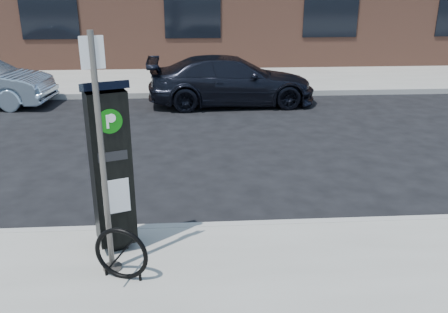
{
  "coord_description": "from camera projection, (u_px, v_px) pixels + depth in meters",
  "views": [
    {
      "loc": [
        -0.05,
        -5.59,
        3.17
      ],
      "look_at": [
        0.36,
        0.5,
        0.91
      ],
      "focal_mm": 38.0,
      "sensor_mm": 36.0,
      "label": 1
    }
  ],
  "objects": [
    {
      "name": "ground",
      "position": [
        200.0,
        234.0,
        6.33
      ],
      "size": [
        120.0,
        120.0,
        0.0
      ],
      "primitive_type": "plane",
      "color": "black",
      "rests_on": "ground"
    },
    {
      "name": "sidewalk_far",
      "position": [
        193.0,
        62.0,
        19.41
      ],
      "size": [
        60.0,
        12.0,
        0.15
      ],
      "primitive_type": "cube",
      "color": "gray",
      "rests_on": "ground"
    },
    {
      "name": "curb_near",
      "position": [
        200.0,
        230.0,
        6.29
      ],
      "size": [
        60.0,
        0.12,
        0.16
      ],
      "primitive_type": "cube",
      "color": "#9E9B93",
      "rests_on": "ground"
    },
    {
      "name": "curb_far",
      "position": [
        195.0,
        95.0,
        13.81
      ],
      "size": [
        60.0,
        0.12,
        0.16
      ],
      "primitive_type": "cube",
      "color": "#9E9B93",
      "rests_on": "ground"
    },
    {
      "name": "parking_kiosk",
      "position": [
        111.0,
        166.0,
        5.38
      ],
      "size": [
        0.58,
        0.55,
        2.05
      ],
      "rotation": [
        0.0,
        0.0,
        0.35
      ],
      "color": "black",
      "rests_on": "sidewalk_near"
    },
    {
      "name": "sign_pole",
      "position": [
        102.0,
        161.0,
        4.86
      ],
      "size": [
        0.22,
        0.21,
        2.59
      ],
      "rotation": [
        0.0,
        0.0,
        0.34
      ],
      "color": "#54504A",
      "rests_on": "sidewalk_near"
    },
    {
      "name": "bike_rack",
      "position": [
        121.0,
        254.0,
        5.03
      ],
      "size": [
        0.6,
        0.24,
        0.61
      ],
      "rotation": [
        0.0,
        0.0,
        -0.32
      ],
      "color": "black",
      "rests_on": "sidewalk_near"
    },
    {
      "name": "car_dark",
      "position": [
        231.0,
        81.0,
        12.82
      ],
      "size": [
        4.55,
        1.99,
        1.3
      ],
      "primitive_type": "imported",
      "rotation": [
        0.0,
        0.0,
        1.61
      ],
      "color": "black",
      "rests_on": "ground"
    }
  ]
}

